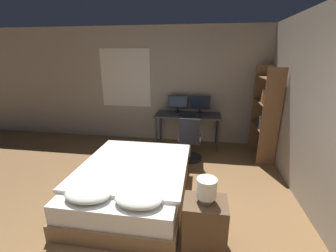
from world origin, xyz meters
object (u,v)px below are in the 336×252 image
bed (133,182)px  desk (188,118)px  monitor_left (178,102)px  bedside_lamp (207,188)px  office_chair (190,143)px  keyboard (187,116)px  nightstand (204,225)px  monitor_right (200,103)px  bookshelf (267,110)px  computer_mouse (200,116)px

bed → desk: bearing=73.3°
monitor_left → bedside_lamp: bearing=-78.3°
bedside_lamp → desk: bedside_lamp is taller
desk → office_chair: (0.09, -0.73, -0.31)m
desk → keyboard: keyboard is taller
bed → bedside_lamp: (1.04, -0.76, 0.49)m
nightstand → monitor_right: monitor_right is taller
nightstand → bedside_lamp: 0.46m
bed → keyboard: size_ratio=5.52×
bedside_lamp → bookshelf: bookshelf is taller
monitor_left → bookshelf: (1.84, -0.60, 0.03)m
bookshelf → nightstand: bearing=-115.1°
nightstand → keyboard: size_ratio=1.65×
monitor_right → bed: bearing=-110.9°
computer_mouse → bedside_lamp: bearing=-87.4°
desk → monitor_left: (-0.26, 0.22, 0.32)m
bedside_lamp → bookshelf: (1.19, 2.53, 0.27)m
nightstand → bookshelf: size_ratio=0.32×
desk → bookshelf: bookshelf is taller
nightstand → bedside_lamp: size_ratio=2.21×
nightstand → bookshelf: 2.89m
desk → keyboard: bearing=-90.0°
monitor_left → office_chair: monitor_left is taller
keyboard → desk: bearing=90.0°
bed → keyboard: bearing=71.6°
nightstand → computer_mouse: bearing=92.6°
bedside_lamp → bookshelf: bearing=64.9°
bed → bedside_lamp: size_ratio=7.38×
office_chair → nightstand: bearing=-82.2°
nightstand → keyboard: (-0.39, 2.70, 0.48)m
bedside_lamp → monitor_right: size_ratio=0.58×
monitor_right → office_chair: (-0.16, -0.95, -0.63)m
bedside_lamp → monitor_right: 3.14m
bedside_lamp → monitor_right: bearing=92.5°
desk → bookshelf: (1.58, -0.39, 0.35)m
monitor_left → office_chair: (0.35, -0.95, -0.63)m
nightstand → monitor_right: bearing=92.5°
desk → monitor_right: size_ratio=3.15×
monitor_right → office_chair: 1.15m
keyboard → monitor_right: bearing=59.0°
nightstand → monitor_left: size_ratio=1.27×
computer_mouse → bookshelf: (1.31, -0.17, 0.24)m
office_chair → bookshelf: bookshelf is taller
bedside_lamp → bookshelf: 2.81m
monitor_left → bookshelf: bearing=-18.1°
monitor_right → nightstand: bearing=-87.5°
bedside_lamp → keyboard: 2.73m
computer_mouse → bed: bearing=-115.3°
computer_mouse → monitor_left: bearing=140.9°
bedside_lamp → computer_mouse: bedside_lamp is taller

